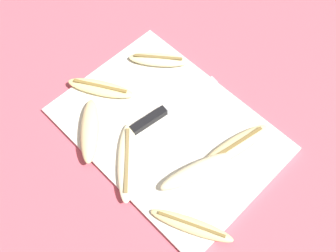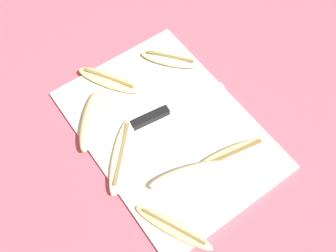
% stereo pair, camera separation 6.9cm
% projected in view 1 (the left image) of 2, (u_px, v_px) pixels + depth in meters
% --- Properties ---
extents(ground_plane, '(4.00, 4.00, 0.00)m').
position_uv_depth(ground_plane, '(168.00, 131.00, 0.93)').
color(ground_plane, '#C65160').
extents(cutting_board, '(0.50, 0.36, 0.01)m').
position_uv_depth(cutting_board, '(168.00, 129.00, 0.92)').
color(cutting_board, silver).
rests_on(cutting_board, ground_plane).
extents(knife, '(0.05, 0.25, 0.02)m').
position_uv_depth(knife, '(159.00, 114.00, 0.93)').
color(knife, black).
rests_on(knife, cutting_board).
extents(banana_golden_short, '(0.17, 0.12, 0.02)m').
position_uv_depth(banana_golden_short, '(101.00, 88.00, 0.96)').
color(banana_golden_short, '#EDD689').
rests_on(banana_golden_short, cutting_board).
extents(banana_ripe_center, '(0.15, 0.14, 0.03)m').
position_uv_depth(banana_ripe_center, '(90.00, 130.00, 0.90)').
color(banana_ripe_center, beige).
rests_on(banana_ripe_center, cutting_board).
extents(banana_pale_long, '(0.09, 0.18, 0.03)m').
position_uv_depth(banana_pale_long, '(197.00, 171.00, 0.85)').
color(banana_pale_long, beige).
rests_on(banana_pale_long, cutting_board).
extents(banana_mellow_near, '(0.08, 0.19, 0.02)m').
position_uv_depth(banana_mellow_near, '(235.00, 146.00, 0.88)').
color(banana_mellow_near, beige).
rests_on(banana_mellow_near, cutting_board).
extents(banana_soft_right, '(0.14, 0.13, 0.02)m').
position_uv_depth(banana_soft_right, '(158.00, 60.00, 1.01)').
color(banana_soft_right, beige).
rests_on(banana_soft_right, cutting_board).
extents(banana_spotted_left, '(0.18, 0.11, 0.02)m').
position_uv_depth(banana_spotted_left, '(191.00, 226.00, 0.80)').
color(banana_spotted_left, '#DBC684').
rests_on(banana_spotted_left, cutting_board).
extents(banana_bright_far, '(0.17, 0.16, 0.02)m').
position_uv_depth(banana_bright_far, '(127.00, 161.00, 0.87)').
color(banana_bright_far, beige).
rests_on(banana_bright_far, cutting_board).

